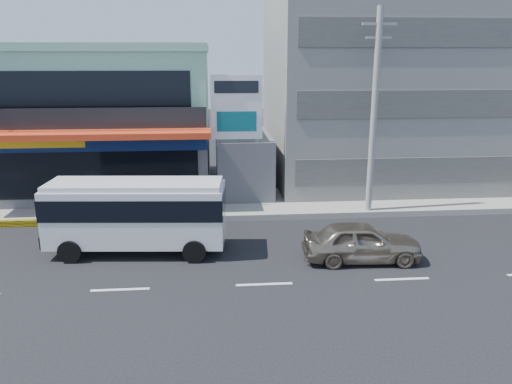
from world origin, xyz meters
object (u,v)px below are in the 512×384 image
shop_building (106,123)px  motorcycle_rider (166,211)px  billboard (237,115)px  minibus (136,211)px  utility_pole_near (374,113)px  sedan (362,242)px  satellite_dish (244,136)px  concrete_building (401,69)px

shop_building → motorcycle_rider: bearing=-60.8°
billboard → minibus: size_ratio=0.95×
billboard → minibus: billboard is taller
billboard → minibus: 7.85m
minibus → motorcycle_rider: size_ratio=3.41×
minibus → utility_pole_near: bearing=19.9°
motorcycle_rider → sedan: bearing=-31.9°
shop_building → utility_pole_near: utility_pole_near is taller
minibus → satellite_dish: bearing=57.3°
satellite_dish → utility_pole_near: (6.00, -3.60, 1.57)m
billboard → minibus: bearing=-127.1°
satellite_dish → motorcycle_rider: bearing=-133.6°
concrete_building → satellite_dish: bearing=-158.2°
utility_pole_near → motorcycle_rider: utility_pole_near is taller
billboard → sedan: (4.51, -7.38, -4.15)m
concrete_building → motorcycle_rider: concrete_building is taller
utility_pole_near → minibus: 12.01m
minibus → sedan: (8.85, -1.65, -0.99)m
shop_building → minibus: size_ratio=1.71×
concrete_building → motorcycle_rider: size_ratio=7.52×
billboard → motorcycle_rider: (-3.50, -2.40, -4.22)m
shop_building → utility_pole_near: 15.50m
shop_building → satellite_dish: size_ratio=8.27×
shop_building → motorcycle_rider: shop_building is taller
shop_building → utility_pole_near: (14.00, -6.55, 1.15)m
billboard → concrete_building: bearing=28.9°
concrete_building → utility_pole_near: concrete_building is taller
utility_pole_near → sedan: utility_pole_near is taller
shop_building → billboard: bearing=-32.3°
shop_building → minibus: (3.16, -10.48, -2.22)m
billboard → utility_pole_near: bearing=-15.5°
utility_pole_near → minibus: bearing=-160.1°
billboard → sedan: 9.59m
satellite_dish → billboard: 2.31m
minibus → sedan: bearing=-10.6°
utility_pole_near → concrete_building: bearing=62.2°
shop_building → billboard: shop_building is taller
satellite_dish → minibus: satellite_dish is taller
motorcycle_rider → satellite_dish: bearing=46.4°
sedan → utility_pole_near: bearing=-16.8°
shop_building → billboard: (7.50, -4.75, 0.93)m
billboard → shop_building: bearing=147.7°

